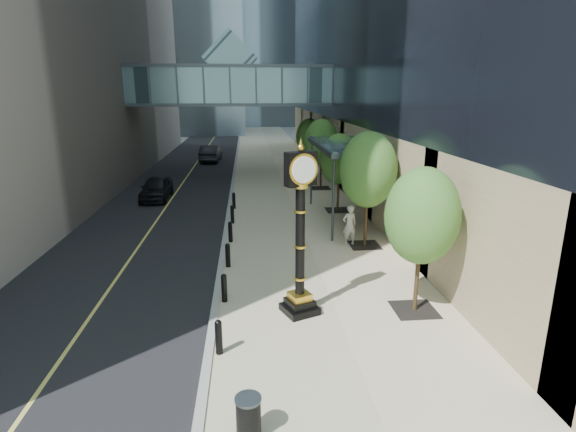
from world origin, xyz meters
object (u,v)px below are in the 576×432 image
object	(u,v)px
street_clock	(300,243)
car_near	(156,188)
car_far	(211,153)
trash_bin	(249,419)
pedestrian	(349,225)

from	to	relation	value
street_clock	car_near	world-z (taller)	street_clock
street_clock	car_far	size ratio (longest dim) A/B	1.07
trash_bin	car_near	distance (m)	23.21
trash_bin	pedestrian	size ratio (longest dim) A/B	0.46
trash_bin	pedestrian	world-z (taller)	pedestrian
trash_bin	car_far	xyz separation A→B (m)	(-3.68, 39.31, 0.36)
street_clock	trash_bin	world-z (taller)	street_clock
car_near	car_far	distance (m)	17.06
trash_bin	car_near	bearing A→B (deg)	105.12
trash_bin	car_near	size ratio (longest dim) A/B	0.20
street_clock	trash_bin	bearing A→B (deg)	-130.16
trash_bin	car_far	distance (m)	39.48
trash_bin	car_far	world-z (taller)	car_far
pedestrian	car_far	size ratio (longest dim) A/B	0.38
pedestrian	car_near	world-z (taller)	pedestrian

